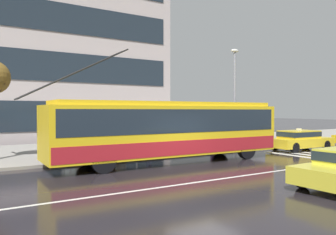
{
  "coord_description": "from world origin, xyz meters",
  "views": [
    {
      "loc": [
        -8.38,
        -10.65,
        2.53
      ],
      "look_at": [
        0.54,
        3.73,
        2.18
      ],
      "focal_mm": 35.87,
      "sensor_mm": 36.0,
      "label": 1
    }
  ],
  "objects_px": {
    "taxi_ahead_of_bus": "(300,139)",
    "bus_shelter": "(99,121)",
    "pedestrian_approaching_curb": "(111,127)",
    "pedestrian_walking_past": "(150,126)",
    "pedestrian_at_shelter": "(211,123)",
    "trolleybus": "(170,129)",
    "street_lamp": "(235,89)"
  },
  "relations": [
    {
      "from": "trolleybus",
      "to": "bus_shelter",
      "type": "relative_size",
      "value": 3.21
    },
    {
      "from": "pedestrian_walking_past",
      "to": "pedestrian_at_shelter",
      "type": "bearing_deg",
      "value": -12.2
    },
    {
      "from": "pedestrian_at_shelter",
      "to": "trolleybus",
      "type": "bearing_deg",
      "value": -149.55
    },
    {
      "from": "trolleybus",
      "to": "pedestrian_at_shelter",
      "type": "xyz_separation_m",
      "value": [
        4.92,
        2.89,
        0.09
      ]
    },
    {
      "from": "taxi_ahead_of_bus",
      "to": "pedestrian_approaching_curb",
      "type": "bearing_deg",
      "value": 168.4
    },
    {
      "from": "bus_shelter",
      "to": "pedestrian_at_shelter",
      "type": "height_order",
      "value": "bus_shelter"
    },
    {
      "from": "bus_shelter",
      "to": "pedestrian_at_shelter",
      "type": "xyz_separation_m",
      "value": [
        7.1,
        -1.07,
        -0.25
      ]
    },
    {
      "from": "trolleybus",
      "to": "taxi_ahead_of_bus",
      "type": "height_order",
      "value": "trolleybus"
    },
    {
      "from": "taxi_ahead_of_bus",
      "to": "pedestrian_walking_past",
      "type": "bearing_deg",
      "value": 155.68
    },
    {
      "from": "taxi_ahead_of_bus",
      "to": "street_lamp",
      "type": "bearing_deg",
      "value": 135.77
    },
    {
      "from": "pedestrian_walking_past",
      "to": "street_lamp",
      "type": "height_order",
      "value": "street_lamp"
    },
    {
      "from": "pedestrian_approaching_curb",
      "to": "pedestrian_walking_past",
      "type": "distance_m",
      "value": 3.45
    },
    {
      "from": "trolleybus",
      "to": "pedestrian_walking_past",
      "type": "distance_m",
      "value": 3.87
    },
    {
      "from": "pedestrian_at_shelter",
      "to": "street_lamp",
      "type": "distance_m",
      "value": 2.87
    },
    {
      "from": "trolleybus",
      "to": "street_lamp",
      "type": "height_order",
      "value": "street_lamp"
    },
    {
      "from": "trolleybus",
      "to": "street_lamp",
      "type": "bearing_deg",
      "value": 21.78
    },
    {
      "from": "bus_shelter",
      "to": "street_lamp",
      "type": "height_order",
      "value": "street_lamp"
    },
    {
      "from": "street_lamp",
      "to": "trolleybus",
      "type": "bearing_deg",
      "value": -158.22
    },
    {
      "from": "taxi_ahead_of_bus",
      "to": "pedestrian_approaching_curb",
      "type": "relative_size",
      "value": 2.27
    },
    {
      "from": "pedestrian_at_shelter",
      "to": "pedestrian_approaching_curb",
      "type": "relative_size",
      "value": 0.99
    },
    {
      "from": "taxi_ahead_of_bus",
      "to": "bus_shelter",
      "type": "relative_size",
      "value": 1.11
    },
    {
      "from": "trolleybus",
      "to": "pedestrian_approaching_curb",
      "type": "xyz_separation_m",
      "value": [
        -2.16,
        2.25,
        0.04
      ]
    },
    {
      "from": "pedestrian_at_shelter",
      "to": "pedestrian_walking_past",
      "type": "relative_size",
      "value": 1.02
    },
    {
      "from": "taxi_ahead_of_bus",
      "to": "bus_shelter",
      "type": "xyz_separation_m",
      "value": [
        -11.81,
        4.14,
        1.27
      ]
    },
    {
      "from": "pedestrian_at_shelter",
      "to": "pedestrian_walking_past",
      "type": "distance_m",
      "value": 4.07
    },
    {
      "from": "pedestrian_approaching_curb",
      "to": "street_lamp",
      "type": "bearing_deg",
      "value": 2.78
    },
    {
      "from": "taxi_ahead_of_bus",
      "to": "street_lamp",
      "type": "height_order",
      "value": "street_lamp"
    },
    {
      "from": "pedestrian_approaching_curb",
      "to": "street_lamp",
      "type": "height_order",
      "value": "street_lamp"
    },
    {
      "from": "trolleybus",
      "to": "pedestrian_walking_past",
      "type": "height_order",
      "value": "trolleybus"
    },
    {
      "from": "trolleybus",
      "to": "pedestrian_approaching_curb",
      "type": "height_order",
      "value": "trolleybus"
    },
    {
      "from": "pedestrian_at_shelter",
      "to": "street_lamp",
      "type": "xyz_separation_m",
      "value": [
        1.78,
        -0.22,
        2.24
      ]
    },
    {
      "from": "trolleybus",
      "to": "street_lamp",
      "type": "xyz_separation_m",
      "value": [
        6.71,
        2.68,
        2.34
      ]
    }
  ]
}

